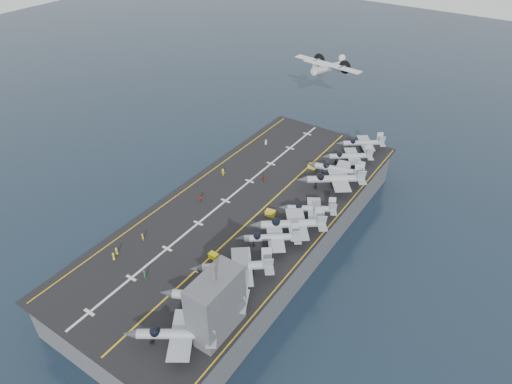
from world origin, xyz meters
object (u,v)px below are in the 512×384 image
Objects in this scene: island_superstructure at (215,299)px; fighter_jet_0 at (176,333)px; tow_cart_a at (213,256)px; transport_plane at (327,68)px.

fighter_jet_0 is at bearing -120.36° from island_superstructure.
tow_cart_a is at bearing 111.92° from fighter_jet_0.
transport_plane reaches higher than tow_cart_a.
tow_cart_a is 0.08× the size of transport_plane.
island_superstructure is 18.71m from tow_cart_a.
fighter_jet_0 is (-3.56, -6.07, -4.82)m from island_superstructure.
transport_plane is at bearing 105.64° from island_superstructure.
island_superstructure reaches higher than tow_cart_a.
transport_plane is (-20.68, 92.64, 11.57)m from fighter_jet_0.
island_superstructure is at bearing 59.64° from fighter_jet_0.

